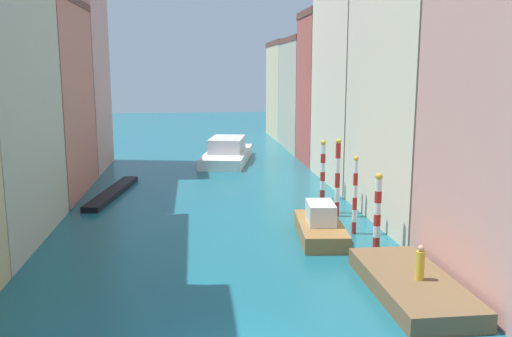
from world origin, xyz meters
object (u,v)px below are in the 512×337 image
mooring_pole_3 (338,179)px  mooring_pole_2 (338,177)px  person_on_dock (420,264)px  mooring_pole_4 (323,169)px  motorboat_0 (320,226)px  vaporetto_white (227,152)px  waterfront_dock (411,285)px  mooring_pole_1 (355,195)px  gondola_black (113,192)px  mooring_pole_0 (378,210)px

mooring_pole_3 → mooring_pole_2: bearing=-107.2°
person_on_dock → mooring_pole_3: size_ratio=0.33×
mooring_pole_4 → motorboat_0: (-2.26, -8.90, -1.49)m
mooring_pole_2 → vaporetto_white: bearing=104.4°
waterfront_dock → mooring_pole_4: (0.29, 16.60, 1.78)m
mooring_pole_1 → gondola_black: (-14.73, 11.21, -2.05)m
mooring_pole_1 → waterfront_dock: bearing=-90.5°
waterfront_dock → mooring_pole_2: mooring_pole_2 is taller
motorboat_0 → gondola_black: bearing=137.2°
vaporetto_white → motorboat_0: vaporetto_white is taller
mooring_pole_3 → mooring_pole_1: bearing=-93.1°
waterfront_dock → person_on_dock: size_ratio=5.16×
mooring_pole_2 → mooring_pole_4: bearing=87.4°
person_on_dock → waterfront_dock: bearing=112.2°
mooring_pole_0 → mooring_pole_4: mooring_pole_4 is taller
person_on_dock → mooring_pole_4: bearing=89.5°
mooring_pole_0 → mooring_pole_3: 7.02m
mooring_pole_0 → mooring_pole_4: 10.92m
mooring_pole_2 → mooring_pole_4: mooring_pole_2 is taller
motorboat_0 → mooring_pole_4: bearing=75.8°
waterfront_dock → mooring_pole_4: bearing=89.0°
person_on_dock → gondola_black: size_ratio=0.14×
mooring_pole_2 → gondola_black: (-14.73, 7.52, -2.30)m
vaporetto_white → motorboat_0: size_ratio=2.05×
waterfront_dock → motorboat_0: 7.96m
person_on_dock → vaporetto_white: vaporetto_white is taller
mooring_pole_0 → motorboat_0: 3.46m
mooring_pole_1 → mooring_pole_4: (0.21, 8.36, -0.08)m
mooring_pole_4 → gondola_black: mooring_pole_4 is taller
vaporetto_white → waterfront_dock: bearing=-80.8°
mooring_pole_1 → vaporetto_white: 25.62m
person_on_dock → mooring_pole_2: (-0.07, 12.30, 1.08)m
gondola_black → motorboat_0: (12.69, -11.75, 0.47)m
mooring_pole_4 → motorboat_0: size_ratio=0.72×
mooring_pole_3 → mooring_pole_4: size_ratio=1.03×
mooring_pole_4 → vaporetto_white: bearing=108.9°
mooring_pole_2 → motorboat_0: size_ratio=0.84×
mooring_pole_4 → vaporetto_white: (-5.68, 16.63, -1.25)m
waterfront_dock → mooring_pole_1: (0.08, 8.24, 1.86)m
mooring_pole_2 → gondola_black: mooring_pole_2 is taller
mooring_pole_1 → vaporetto_white: (-5.47, 25.00, -1.33)m
person_on_dock → motorboat_0: person_on_dock is taller
mooring_pole_4 → waterfront_dock: bearing=-91.0°
mooring_pole_1 → mooring_pole_2: (0.00, 3.70, 0.25)m
mooring_pole_3 → motorboat_0: size_ratio=0.74×
person_on_dock → mooring_pole_1: (-0.07, 8.61, 0.83)m
waterfront_dock → mooring_pole_1: size_ratio=1.68×
waterfront_dock → gondola_black: waterfront_dock is taller
mooring_pole_0 → gondola_black: bearing=137.7°
gondola_black → mooring_pole_0: bearing=-42.3°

